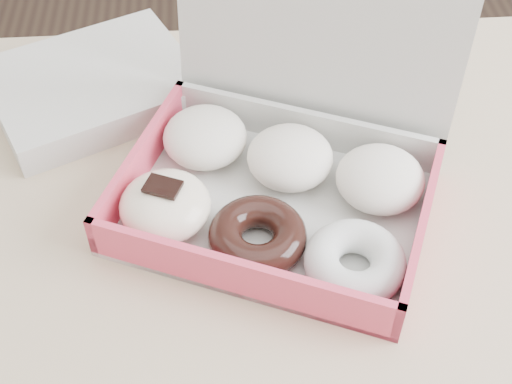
{
  "coord_description": "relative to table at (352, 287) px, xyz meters",
  "views": [
    {
      "loc": [
        -0.14,
        -0.46,
        1.33
      ],
      "look_at": [
        -0.11,
        0.04,
        0.8
      ],
      "focal_mm": 50.0,
      "sensor_mm": 36.0,
      "label": 1
    }
  ],
  "objects": [
    {
      "name": "table",
      "position": [
        0.0,
        0.0,
        0.0
      ],
      "size": [
        1.2,
        0.8,
        0.75
      ],
      "color": "tan",
      "rests_on": "ground"
    },
    {
      "name": "donut_box",
      "position": [
        -0.08,
        0.07,
        0.12
      ],
      "size": [
        0.4,
        0.37,
        0.23
      ],
      "rotation": [
        0.0,
        0.0,
        -0.4
      ],
      "color": "silver",
      "rests_on": "table"
    },
    {
      "name": "newspapers",
      "position": [
        -0.29,
        0.26,
        0.1
      ],
      "size": [
        0.3,
        0.28,
        0.04
      ],
      "primitive_type": "cube",
      "rotation": [
        0.0,
        0.0,
        0.44
      ],
      "color": "silver",
      "rests_on": "table"
    }
  ]
}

